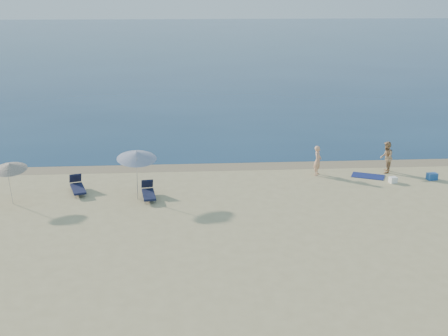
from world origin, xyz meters
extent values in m
cube|color=#0C284A|center=(0.00, 100.00, 0.00)|extent=(240.00, 160.00, 0.01)
cube|color=#847254|center=(0.00, 19.40, 0.00)|extent=(240.00, 1.60, 0.00)
imported|color=#DEA07D|center=(1.83, 17.57, 0.81)|extent=(0.61, 0.70, 1.62)
imported|color=tan|center=(5.65, 17.73, 0.87)|extent=(0.93, 1.03, 1.73)
cube|color=#101A54|center=(4.52, 17.13, 0.01)|extent=(1.93, 1.55, 0.03)
cube|color=white|center=(5.48, 16.02, 0.16)|extent=(0.42, 0.38, 0.31)
cube|color=#1C4E9C|center=(7.70, 16.36, 0.18)|extent=(0.55, 0.43, 0.36)
cylinder|color=silver|center=(-7.54, 14.38, 1.05)|extent=(0.13, 0.39, 2.18)
cone|color=silver|center=(-7.54, 14.73, 2.12)|extent=(2.30, 2.32, 0.64)
sphere|color=silver|center=(-7.54, 14.73, 2.31)|extent=(0.06, 0.06, 0.06)
cylinder|color=silver|center=(-13.35, 14.15, 0.88)|extent=(0.04, 0.33, 1.85)
cone|color=beige|center=(-13.35, 14.44, 1.79)|extent=(1.59, 1.62, 0.54)
sphere|color=silver|center=(-13.35, 14.44, 1.95)|extent=(0.05, 0.05, 0.05)
cube|color=#131734|center=(-10.55, 15.54, 0.23)|extent=(1.05, 1.70, 0.11)
cube|color=#131734|center=(-10.80, 16.30, 0.53)|extent=(0.68, 0.55, 0.52)
cylinder|color=#A5A5AD|center=(-10.33, 15.61, 0.12)|extent=(0.03, 0.03, 0.23)
cube|color=#131934|center=(-7.03, 14.49, 0.23)|extent=(0.78, 1.61, 0.10)
cube|color=#131934|center=(-7.14, 15.26, 0.52)|extent=(0.61, 0.45, 0.50)
cylinder|color=#A5A5AD|center=(-6.81, 14.53, 0.11)|extent=(0.03, 0.03, 0.23)
camera|label=1|loc=(-5.14, -10.82, 9.62)|focal=45.00mm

